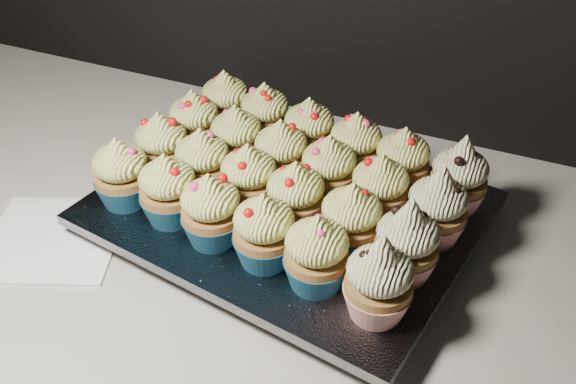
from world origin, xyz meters
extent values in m
cube|color=silver|center=(0.00, 1.70, 0.88)|extent=(2.44, 0.64, 0.04)
cube|color=white|center=(-0.44, 1.61, 0.90)|extent=(0.19, 0.19, 0.00)
cube|color=black|center=(-0.20, 1.74, 0.91)|extent=(0.41, 0.34, 0.02)
cube|color=silver|center=(-0.20, 1.74, 0.93)|extent=(0.45, 0.38, 0.01)
cone|color=#185272|center=(-0.37, 1.67, 0.95)|extent=(0.06, 0.06, 0.03)
ellipsoid|color=#F4F27B|center=(-0.37, 1.67, 0.99)|extent=(0.06, 0.06, 0.04)
cone|color=#F4F27B|center=(-0.37, 1.67, 1.01)|extent=(0.03, 0.03, 0.02)
cone|color=#185272|center=(-0.31, 1.66, 0.95)|extent=(0.06, 0.06, 0.03)
ellipsoid|color=#F4F27B|center=(-0.31, 1.66, 0.99)|extent=(0.06, 0.06, 0.04)
cone|color=#F4F27B|center=(-0.31, 1.66, 1.01)|extent=(0.03, 0.03, 0.02)
cone|color=#185272|center=(-0.25, 1.65, 0.95)|extent=(0.06, 0.06, 0.03)
ellipsoid|color=#F4F27B|center=(-0.25, 1.65, 0.99)|extent=(0.06, 0.06, 0.04)
cone|color=#F4F27B|center=(-0.25, 1.65, 1.01)|extent=(0.03, 0.03, 0.02)
cone|color=#185272|center=(-0.19, 1.64, 0.95)|extent=(0.06, 0.06, 0.03)
ellipsoid|color=#F4F27B|center=(-0.19, 1.64, 0.99)|extent=(0.06, 0.06, 0.04)
cone|color=#F4F27B|center=(-0.19, 1.64, 1.01)|extent=(0.03, 0.03, 0.02)
cone|color=#185272|center=(-0.13, 1.63, 0.95)|extent=(0.06, 0.06, 0.03)
ellipsoid|color=#F4F27B|center=(-0.13, 1.63, 0.99)|extent=(0.06, 0.06, 0.04)
cone|color=#F4F27B|center=(-0.13, 1.63, 1.01)|extent=(0.03, 0.03, 0.02)
cone|color=#AA1E17|center=(-0.06, 1.62, 0.95)|extent=(0.06, 0.06, 0.03)
ellipsoid|color=#F2E9AA|center=(-0.06, 1.62, 0.99)|extent=(0.06, 0.06, 0.04)
cone|color=#F2E9AA|center=(-0.06, 1.62, 1.02)|extent=(0.03, 0.03, 0.03)
cone|color=#185272|center=(-0.36, 1.73, 0.95)|extent=(0.06, 0.06, 0.03)
ellipsoid|color=#F4F27B|center=(-0.36, 1.73, 0.99)|extent=(0.06, 0.06, 0.04)
cone|color=#F4F27B|center=(-0.36, 1.73, 1.01)|extent=(0.03, 0.03, 0.02)
cone|color=#185272|center=(-0.30, 1.72, 0.95)|extent=(0.06, 0.06, 0.03)
ellipsoid|color=#F4F27B|center=(-0.30, 1.72, 0.99)|extent=(0.06, 0.06, 0.04)
cone|color=#F4F27B|center=(-0.30, 1.72, 1.01)|extent=(0.03, 0.03, 0.02)
cone|color=#185272|center=(-0.24, 1.72, 0.95)|extent=(0.06, 0.06, 0.03)
ellipsoid|color=#F4F27B|center=(-0.24, 1.72, 0.99)|extent=(0.06, 0.06, 0.04)
cone|color=#F4F27B|center=(-0.24, 1.72, 1.01)|extent=(0.03, 0.03, 0.02)
cone|color=#185272|center=(-0.18, 1.71, 0.95)|extent=(0.06, 0.06, 0.03)
ellipsoid|color=#F4F27B|center=(-0.18, 1.71, 0.99)|extent=(0.06, 0.06, 0.04)
cone|color=#F4F27B|center=(-0.18, 1.71, 1.01)|extent=(0.03, 0.03, 0.02)
cone|color=#185272|center=(-0.12, 1.69, 0.95)|extent=(0.06, 0.06, 0.03)
ellipsoid|color=#F4F27B|center=(-0.12, 1.69, 0.99)|extent=(0.06, 0.06, 0.04)
cone|color=#F4F27B|center=(-0.12, 1.69, 1.01)|extent=(0.03, 0.03, 0.02)
cone|color=#AA1E17|center=(-0.05, 1.68, 0.95)|extent=(0.06, 0.06, 0.03)
ellipsoid|color=#F2E9AA|center=(-0.05, 1.68, 0.99)|extent=(0.06, 0.06, 0.04)
cone|color=#F2E9AA|center=(-0.05, 1.68, 1.02)|extent=(0.03, 0.03, 0.03)
cone|color=#185272|center=(-0.35, 1.79, 0.95)|extent=(0.06, 0.06, 0.03)
ellipsoid|color=#F4F27B|center=(-0.35, 1.79, 0.99)|extent=(0.06, 0.06, 0.04)
cone|color=#F4F27B|center=(-0.35, 1.79, 1.01)|extent=(0.03, 0.03, 0.02)
cone|color=#185272|center=(-0.29, 1.78, 0.95)|extent=(0.06, 0.06, 0.03)
ellipsoid|color=#F4F27B|center=(-0.29, 1.78, 0.99)|extent=(0.06, 0.06, 0.04)
cone|color=#F4F27B|center=(-0.29, 1.78, 1.01)|extent=(0.03, 0.03, 0.02)
cone|color=#185272|center=(-0.23, 1.77, 0.95)|extent=(0.06, 0.06, 0.03)
ellipsoid|color=#F4F27B|center=(-0.23, 1.77, 0.99)|extent=(0.06, 0.06, 0.04)
cone|color=#F4F27B|center=(-0.23, 1.77, 1.01)|extent=(0.03, 0.03, 0.02)
cone|color=#185272|center=(-0.17, 1.77, 0.95)|extent=(0.06, 0.06, 0.03)
ellipsoid|color=#F4F27B|center=(-0.17, 1.77, 0.99)|extent=(0.06, 0.06, 0.04)
cone|color=#F4F27B|center=(-0.17, 1.77, 1.01)|extent=(0.03, 0.03, 0.02)
cone|color=#185272|center=(-0.10, 1.75, 0.95)|extent=(0.06, 0.06, 0.03)
ellipsoid|color=#F4F27B|center=(-0.10, 1.75, 0.99)|extent=(0.06, 0.06, 0.04)
cone|color=#F4F27B|center=(-0.10, 1.75, 1.01)|extent=(0.03, 0.03, 0.02)
cone|color=#AA1E17|center=(-0.04, 1.74, 0.95)|extent=(0.06, 0.06, 0.03)
ellipsoid|color=#F2E9AA|center=(-0.04, 1.74, 0.99)|extent=(0.06, 0.06, 0.04)
cone|color=#F2E9AA|center=(-0.04, 1.74, 1.02)|extent=(0.03, 0.03, 0.03)
cone|color=#185272|center=(-0.34, 1.86, 0.95)|extent=(0.06, 0.06, 0.03)
ellipsoid|color=#F4F27B|center=(-0.34, 1.86, 0.99)|extent=(0.06, 0.06, 0.04)
cone|color=#F4F27B|center=(-0.34, 1.86, 1.01)|extent=(0.03, 0.03, 0.02)
cone|color=#185272|center=(-0.28, 1.85, 0.95)|extent=(0.06, 0.06, 0.03)
ellipsoid|color=#F4F27B|center=(-0.28, 1.85, 0.99)|extent=(0.06, 0.06, 0.04)
cone|color=#F4F27B|center=(-0.28, 1.85, 1.01)|extent=(0.03, 0.03, 0.02)
cone|color=#185272|center=(-0.22, 1.83, 0.95)|extent=(0.06, 0.06, 0.03)
ellipsoid|color=#F4F27B|center=(-0.22, 1.83, 0.99)|extent=(0.06, 0.06, 0.04)
cone|color=#F4F27B|center=(-0.22, 1.83, 1.01)|extent=(0.03, 0.03, 0.02)
cone|color=#185272|center=(-0.16, 1.82, 0.95)|extent=(0.06, 0.06, 0.03)
ellipsoid|color=#F4F27B|center=(-0.16, 1.82, 0.99)|extent=(0.06, 0.06, 0.04)
cone|color=#F4F27B|center=(-0.16, 1.82, 1.01)|extent=(0.03, 0.03, 0.02)
cone|color=#185272|center=(-0.10, 1.81, 0.95)|extent=(0.06, 0.06, 0.03)
ellipsoid|color=#F4F27B|center=(-0.10, 1.81, 0.99)|extent=(0.06, 0.06, 0.04)
cone|color=#F4F27B|center=(-0.10, 1.81, 1.01)|extent=(0.03, 0.03, 0.02)
cone|color=#AA1E17|center=(-0.03, 1.81, 0.95)|extent=(0.06, 0.06, 0.03)
ellipsoid|color=#F2E9AA|center=(-0.03, 1.81, 0.99)|extent=(0.06, 0.06, 0.04)
cone|color=#F2E9AA|center=(-0.03, 1.81, 1.02)|extent=(0.03, 0.03, 0.03)
camera|label=1|loc=(0.03, 1.22, 1.38)|focal=40.00mm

